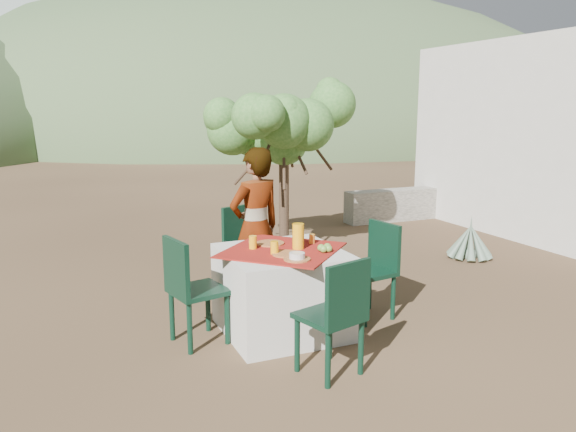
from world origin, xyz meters
The scene contains 25 objects.
ground centered at (0.00, 0.00, 0.00)m, with size 160.00×160.00×0.00m, color #39271A.
table centered at (-0.51, -0.44, 0.38)m, with size 1.30×1.30×0.76m.
chair_far centered at (-0.47, 0.68, 0.53)m, with size 0.57×0.57×0.95m.
chair_near centered at (-0.47, -1.40, 0.51)m, with size 0.52×0.52×0.92m.
chair_left centered at (-1.34, -0.40, 0.52)m, with size 0.51×0.51×0.93m.
chair_right centered at (0.44, -0.44, 0.51)m, with size 0.49×0.49×0.91m.
person centered at (-0.50, 0.30, 0.81)m, with size 0.59×0.39×1.61m, color #8C6651.
shrub_tree centered at (0.58, 2.04, 1.63)m, with size 1.75×1.72×2.06m.
agave centered at (2.74, 0.87, 0.22)m, with size 0.60×0.61×0.65m.
guesthouse centered at (5.60, 1.80, 1.50)m, with size 3.20×4.20×3.00m, color beige.
stone_wall centered at (3.60, 3.40, 0.28)m, with size 2.60×0.35×0.55m, color #9B9588.
hill_near_right centered at (12.00, 36.00, 0.00)m, with size 48.00×48.00×20.00m, color #2D4828.
hill_far_center centered at (-4.00, 52.00, 0.00)m, with size 60.00×60.00×24.00m, color slate.
hill_far_right centered at (28.00, 46.00, 0.00)m, with size 36.00×36.00×14.00m, color slate.
plate_far centered at (-0.54, -0.22, 0.77)m, with size 0.26×0.26×0.01m, color brown.
plate_near centered at (-0.55, -0.62, 0.77)m, with size 0.24×0.24×0.01m, color brown.
glass_far centered at (-0.74, -0.31, 0.82)m, with size 0.07×0.07×0.11m, color #FFA810.
glass_near centered at (-0.63, -0.56, 0.82)m, with size 0.07×0.07×0.11m, color #FFA810.
juice_pitcher centered at (-0.37, -0.47, 0.88)m, with size 0.10×0.10×0.23m, color #FFA810.
bowl_plate centered at (-0.53, -0.80, 0.77)m, with size 0.23×0.23×0.01m, color brown.
white_bowl centered at (-0.53, -0.80, 0.80)m, with size 0.13×0.13×0.05m, color silver.
jar_left centered at (-0.18, -0.34, 0.81)m, with size 0.05×0.05×0.09m, color orange.
jar_right centered at (-0.27, -0.26, 0.80)m, with size 0.05×0.05×0.08m, color orange.
napkin_holder centered at (-0.28, -0.30, 0.81)m, with size 0.08×0.04×0.10m, color silver.
fruit_cluster centered at (-0.20, -0.66, 0.79)m, with size 0.13×0.12×0.07m.
Camera 1 is at (-2.34, -4.87, 2.01)m, focal length 35.00 mm.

